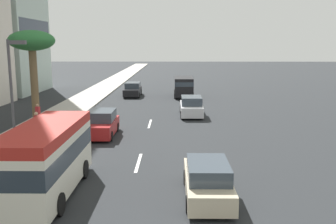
% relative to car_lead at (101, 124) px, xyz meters
% --- Properties ---
extents(ground_plane, '(198.00, 198.00, 0.00)m').
position_rel_car_lead_xyz_m(ground_plane, '(12.50, -3.06, -0.81)').
color(ground_plane, '#26282B').
extents(sidewalk_right, '(162.00, 3.87, 0.15)m').
position_rel_car_lead_xyz_m(sidewalk_right, '(12.50, 4.90, -0.73)').
color(sidewalk_right, '#B2ADA3').
rests_on(sidewalk_right, ground_plane).
extents(lane_stripe_mid, '(3.20, 0.16, 0.01)m').
position_rel_car_lead_xyz_m(lane_stripe_mid, '(-5.93, -3.06, -0.80)').
color(lane_stripe_mid, silver).
rests_on(lane_stripe_mid, ground_plane).
extents(lane_stripe_far, '(3.20, 0.16, 0.01)m').
position_rel_car_lead_xyz_m(lane_stripe_far, '(3.92, -3.06, -0.80)').
color(lane_stripe_far, silver).
rests_on(lane_stripe_far, ground_plane).
extents(car_lead, '(4.33, 1.96, 1.72)m').
position_rel_car_lead_xyz_m(car_lead, '(0.00, 0.00, 0.00)').
color(car_lead, '#A51E1E').
rests_on(car_lead, ground_plane).
extents(van_second, '(4.93, 2.23, 2.32)m').
position_rel_car_lead_xyz_m(van_second, '(19.21, -6.12, 0.52)').
color(van_second, black).
rests_on(van_second, ground_plane).
extents(car_third, '(4.75, 1.89, 1.63)m').
position_rel_car_lead_xyz_m(car_third, '(19.98, -0.04, -0.04)').
color(car_third, black).
rests_on(car_third, ground_plane).
extents(minibus_fourth, '(6.75, 2.30, 2.92)m').
position_rel_car_lead_xyz_m(minibus_fourth, '(-10.17, 0.28, 0.80)').
color(minibus_fourth, silver).
rests_on(minibus_fourth, ground_plane).
extents(car_fifth, '(4.64, 1.92, 1.70)m').
position_rel_car_lead_xyz_m(car_fifth, '(7.39, -6.46, -0.01)').
color(car_fifth, silver).
rests_on(car_fifth, ground_plane).
extents(car_sixth, '(4.65, 1.83, 1.54)m').
position_rel_car_lead_xyz_m(car_sixth, '(-10.45, -6.26, -0.07)').
color(car_sixth, beige).
rests_on(car_sixth, ground_plane).
extents(pedestrian_mid_block, '(0.33, 0.38, 1.55)m').
position_rel_car_lead_xyz_m(pedestrian_mid_block, '(2.96, 5.33, 0.19)').
color(pedestrian_mid_block, '#333338').
rests_on(pedestrian_mid_block, sidewalk_right).
extents(pedestrian_by_tree, '(0.38, 0.38, 1.78)m').
position_rel_car_lead_xyz_m(pedestrian_by_tree, '(-1.71, 3.75, 0.33)').
color(pedestrian_by_tree, beige).
rests_on(pedestrian_by_tree, sidewalk_right).
extents(palm_tree, '(3.39, 3.39, 7.02)m').
position_rel_car_lead_xyz_m(palm_tree, '(3.43, 5.64, 5.28)').
color(palm_tree, brown).
rests_on(palm_tree, sidewalk_right).
extents(street_lamp, '(0.24, 0.97, 6.22)m').
position_rel_car_lead_xyz_m(street_lamp, '(-5.95, 3.25, 3.23)').
color(street_lamp, '#4C4C51').
rests_on(street_lamp, sidewalk_right).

